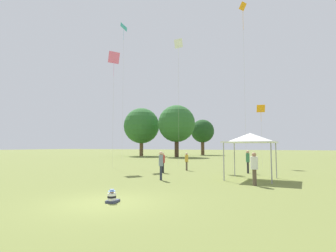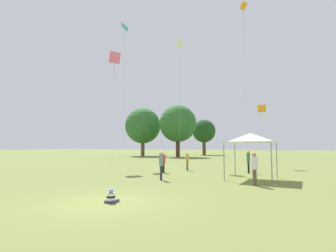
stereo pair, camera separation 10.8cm
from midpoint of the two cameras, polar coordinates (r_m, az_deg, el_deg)
ground_plane at (r=10.91m, az=-13.70°, el=-15.92°), size 300.00×300.00×0.00m
seated_toddler at (r=10.81m, az=-12.36°, el=-14.93°), size 0.48×0.56×0.53m
person_standing_0 at (r=17.23m, az=-1.73°, el=-7.89°), size 0.35×0.35×1.85m
person_standing_1 at (r=15.60m, az=18.07°, el=-8.26°), size 0.53×0.53×1.84m
person_standing_2 at (r=22.36m, az=16.84°, el=-6.93°), size 0.32×0.32×1.85m
person_standing_3 at (r=21.90m, az=-1.28°, el=-7.57°), size 0.49×0.49×1.67m
person_standing_4 at (r=24.04m, az=3.94°, el=-7.34°), size 0.36×0.36×1.60m
canopy_tent at (r=18.37m, az=17.33°, el=-2.54°), size 3.38×3.38×3.08m
kite_0 at (r=31.36m, az=2.18°, el=16.58°), size 1.02×0.37×14.46m
kite_3 at (r=29.92m, az=19.46°, el=3.27°), size 0.92×0.59×6.62m
kite_4 at (r=36.74m, az=-9.71°, el=19.41°), size 1.31×1.36×18.11m
kite_7 at (r=29.10m, az=-11.80°, el=13.83°), size 0.97×1.20×12.13m
kite_8 at (r=29.17m, az=15.91°, el=21.65°), size 0.74×0.86×16.47m
distant_tree_1 at (r=66.82m, az=7.48°, el=-1.15°), size 5.82×5.82×8.93m
distant_tree_2 at (r=53.91m, az=1.82°, el=0.49°), size 7.61×7.61×10.65m
distant_tree_3 at (r=59.30m, az=-5.83°, el=0.03°), size 7.97×7.97×10.78m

